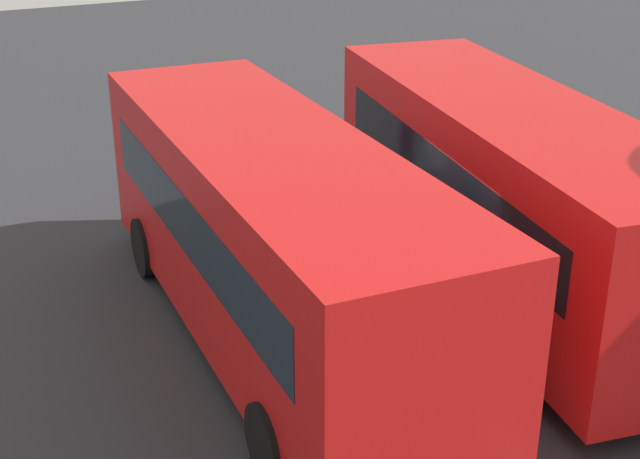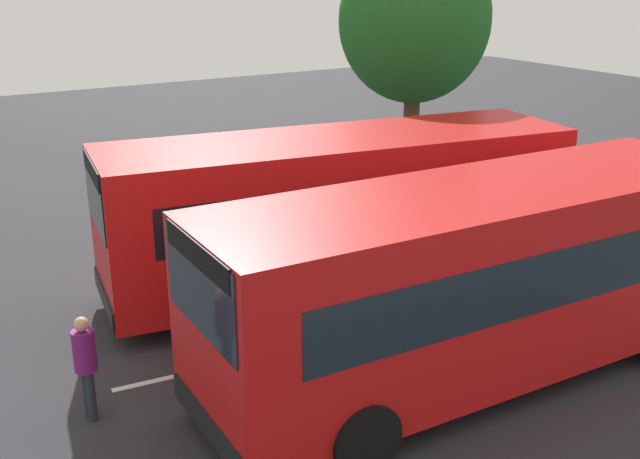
{
  "view_description": "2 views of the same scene",
  "coord_description": "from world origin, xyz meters",
  "views": [
    {
      "loc": [
        -10.18,
        6.39,
        6.84
      ],
      "look_at": [
        1.0,
        1.02,
        1.41
      ],
      "focal_mm": 51.13,
      "sensor_mm": 36.0,
      "label": 1
    },
    {
      "loc": [
        8.28,
        9.77,
        6.18
      ],
      "look_at": [
        1.38,
        -1.43,
        1.57
      ],
      "focal_mm": 42.93,
      "sensor_mm": 36.0,
      "label": 2
    }
  ],
  "objects": [
    {
      "name": "ground_plane",
      "position": [
        0.0,
        0.0,
        0.0
      ],
      "size": [
        60.29,
        60.29,
        0.0
      ],
      "primitive_type": "plane",
      "color": "#2B2B30"
    },
    {
      "name": "bus_far_left",
      "position": [
        0.58,
        -2.06,
        1.7
      ],
      "size": [
        9.37,
        3.87,
        3.09
      ],
      "rotation": [
        0.0,
        0.0,
        -0.16
      ],
      "color": "red",
      "rests_on": "ground"
    },
    {
      "name": "bus_center_left",
      "position": [
        0.58,
        1.96,
        1.7
      ],
      "size": [
        9.18,
        2.87,
        3.09
      ],
      "rotation": [
        0.0,
        0.0,
        -0.03
      ],
      "color": "red",
      "rests_on": "ground"
    },
    {
      "name": "pedestrian",
      "position": [
        6.1,
        -0.02,
        0.93
      ],
      "size": [
        0.35,
        0.35,
        1.58
      ],
      "rotation": [
        0.0,
        0.0,
        3.23
      ],
      "color": "#232833",
      "rests_on": "ground"
    },
    {
      "name": "depot_tree",
      "position": [
        -4.8,
        -6.65,
        4.72
      ],
      "size": [
        4.18,
        3.76,
        6.94
      ],
      "color": "#4C3823",
      "rests_on": "ground"
    },
    {
      "name": "lane_stripe_outer_left",
      "position": [
        0.0,
        0.0,
        0.0
      ],
      "size": [
        11.29,
        1.26,
        0.01
      ],
      "primitive_type": "cube",
      "rotation": [
        0.0,
        0.0,
        -0.1
      ],
      "color": "silver",
      "rests_on": "ground"
    }
  ]
}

